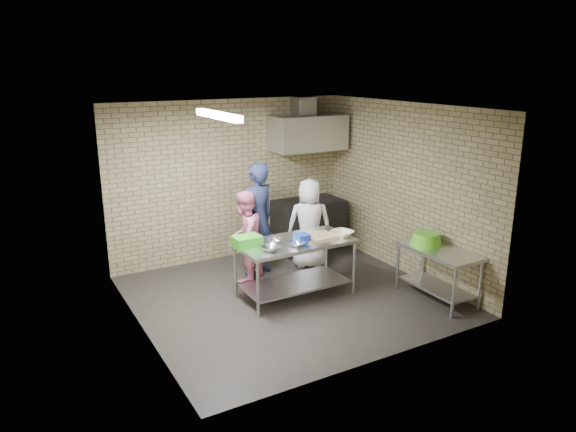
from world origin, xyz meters
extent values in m
plane|color=black|center=(0.00, 0.00, 0.00)|extent=(4.20, 4.20, 0.00)
plane|color=black|center=(0.00, 0.00, 2.70)|extent=(4.20, 4.20, 0.00)
cube|color=#9A8A60|center=(0.00, 2.00, 1.35)|extent=(4.20, 0.06, 2.70)
cube|color=#9A8A60|center=(0.00, -2.00, 1.35)|extent=(4.20, 0.06, 2.70)
cube|color=#9A8A60|center=(-2.10, 0.00, 1.35)|extent=(0.06, 4.00, 2.70)
cube|color=#9A8A60|center=(2.10, 0.00, 1.35)|extent=(0.06, 4.00, 2.70)
cube|color=silver|center=(0.11, 0.01, 0.42)|extent=(1.66, 0.83, 0.83)
cube|color=silver|center=(1.80, -1.10, 0.38)|extent=(0.60, 1.20, 0.75)
cube|color=black|center=(1.35, 1.65, 0.45)|extent=(1.20, 0.70, 0.90)
cube|color=silver|center=(1.35, 1.70, 2.10)|extent=(1.30, 0.60, 0.60)
cube|color=#A5A8AD|center=(1.35, 1.85, 2.55)|extent=(0.35, 0.30, 0.30)
cube|color=#3F2B19|center=(1.65, 1.89, 1.92)|extent=(0.80, 0.20, 0.04)
cube|color=white|center=(-1.00, 0.00, 2.64)|extent=(0.10, 1.25, 0.08)
cube|color=green|center=(-0.59, 0.13, 0.90)|extent=(0.37, 0.28, 0.15)
cube|color=#1739AC|center=(0.16, -0.09, 0.89)|extent=(0.18, 0.18, 0.12)
cube|color=tan|center=(0.46, -0.01, 0.84)|extent=(0.51, 0.39, 0.03)
imported|color=#AEB2B5|center=(-0.39, -0.19, 0.86)|extent=(0.32, 0.32, 0.06)
imported|color=#B8BAC0|center=(-0.19, 0.06, 0.86)|extent=(0.25, 0.25, 0.06)
imported|color=#B8BCC0|center=(0.01, -0.21, 0.86)|extent=(0.30, 0.30, 0.06)
imported|color=beige|center=(0.81, -0.14, 0.87)|extent=(0.40, 0.40, 0.08)
cylinder|color=#B22619|center=(1.40, 1.89, 2.03)|extent=(0.07, 0.07, 0.18)
cylinder|color=green|center=(1.80, 1.89, 2.02)|extent=(0.06, 0.06, 0.15)
imported|color=black|center=(0.01, 1.03, 0.90)|extent=(0.75, 0.59, 1.81)
imported|color=pink|center=(-0.27, 0.89, 0.71)|extent=(0.87, 0.83, 1.42)
imported|color=white|center=(0.89, 0.88, 0.74)|extent=(0.86, 0.75, 1.48)
camera|label=1|loc=(-3.53, -6.18, 3.25)|focal=33.30mm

